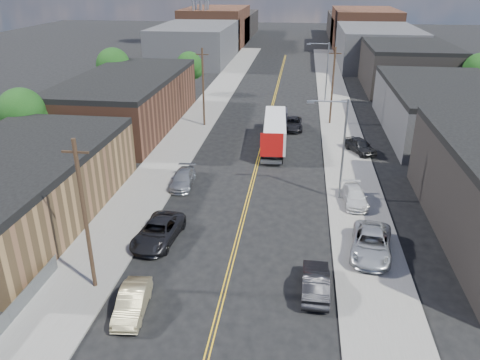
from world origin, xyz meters
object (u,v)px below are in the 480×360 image
(car_right_oncoming, at_px, (315,282))
(car_left_c, at_px, (158,232))
(car_right_lot_a, at_px, (371,243))
(car_right_lot_c, at_px, (360,146))
(car_left_d, at_px, (183,179))
(car_ahead_truck, at_px, (293,124))
(car_left_b, at_px, (132,302))
(semi_truck, at_px, (276,128))
(car_right_lot_b, at_px, (355,196))

(car_right_oncoming, bearing_deg, car_left_c, -21.24)
(car_right_lot_a, relative_size, car_right_lot_c, 1.28)
(car_left_d, bearing_deg, car_ahead_truck, 60.35)
(car_left_b, xyz_separation_m, car_left_d, (-1.40, 18.00, -0.02))
(car_left_d, distance_m, car_right_oncoming, 19.00)
(car_ahead_truck, bearing_deg, semi_truck, -108.43)
(car_right_lot_c, bearing_deg, car_left_d, -175.07)
(semi_truck, bearing_deg, car_ahead_truck, 70.78)
(semi_truck, distance_m, car_left_d, 15.03)
(semi_truck, height_order, car_right_lot_b, semi_truck)
(semi_truck, height_order, car_right_oncoming, semi_truck)
(semi_truck, xyz_separation_m, car_right_lot_c, (9.50, -1.69, -1.11))
(car_right_lot_c, bearing_deg, semi_truck, 142.50)
(semi_truck, height_order, car_ahead_truck, semi_truck)
(car_right_oncoming, distance_m, car_right_lot_a, 6.18)
(car_left_b, bearing_deg, car_right_lot_c, 55.23)
(car_right_lot_b, bearing_deg, car_right_lot_c, 78.77)
(car_left_d, distance_m, car_right_lot_c, 20.60)
(car_right_lot_a, bearing_deg, semi_truck, 118.10)
(car_left_d, bearing_deg, car_right_lot_a, -34.35)
(car_left_c, height_order, car_right_lot_a, car_right_lot_a)
(car_left_b, bearing_deg, car_right_lot_b, 42.46)
(car_right_lot_c, bearing_deg, car_right_oncoming, -129.13)
(semi_truck, distance_m, car_right_lot_c, 9.71)
(car_left_d, bearing_deg, car_right_lot_c, 29.77)
(semi_truck, relative_size, car_left_c, 2.38)
(car_left_d, relative_size, car_right_lot_c, 1.06)
(semi_truck, xyz_separation_m, car_ahead_truck, (1.85, 6.37, -1.32))
(car_right_lot_b, height_order, car_right_lot_c, car_right_lot_c)
(car_left_c, height_order, car_right_lot_b, car_left_c)
(car_left_b, relative_size, car_left_c, 0.76)
(car_left_b, height_order, car_right_oncoming, car_right_oncoming)
(car_left_c, height_order, car_ahead_truck, car_left_c)
(semi_truck, bearing_deg, car_left_b, -104.97)
(car_left_c, bearing_deg, car_left_d, 98.55)
(semi_truck, distance_m, car_right_lot_b, 16.66)
(car_right_lot_b, bearing_deg, car_left_d, 169.25)
(car_left_d, distance_m, car_ahead_truck, 21.43)
(semi_truck, distance_m, car_ahead_truck, 6.77)
(car_left_b, xyz_separation_m, car_right_lot_c, (16.00, 29.03, 0.21))
(car_left_c, bearing_deg, car_right_lot_a, 5.44)
(semi_truck, xyz_separation_m, car_left_d, (-7.90, -12.71, -1.34))
(semi_truck, relative_size, car_ahead_truck, 2.66)
(car_left_d, height_order, car_right_oncoming, car_right_oncoming)
(semi_truck, distance_m, car_left_b, 31.42)
(car_right_lot_a, bearing_deg, car_ahead_truck, 110.56)
(semi_truck, xyz_separation_m, car_left_b, (-6.50, -30.71, -1.32))
(car_ahead_truck, bearing_deg, car_left_c, -109.72)
(car_right_lot_a, height_order, car_right_lot_b, car_right_lot_a)
(car_left_b, bearing_deg, semi_truck, 72.14)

